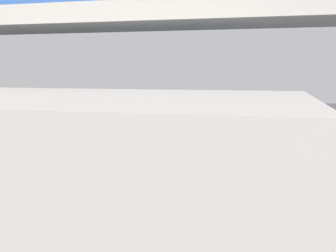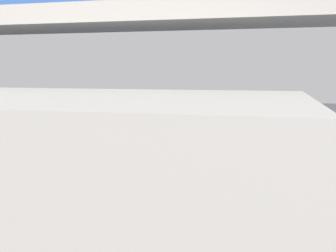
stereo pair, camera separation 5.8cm
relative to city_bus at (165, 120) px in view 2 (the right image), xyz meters
name	(u,v)px [view 2 (the right image)]	position (x,y,z in m)	size (l,w,h in m)	color
ground	(176,158)	(-0.83, 0.95, -1.88)	(80.00, 80.00, 0.00)	#424247
city_bus	(165,120)	(0.00, 0.00, 0.00)	(11.54, 2.85, 3.15)	#0C8493
parked_van	(329,164)	(-7.80, 5.87, -0.70)	(4.80, 2.17, 2.05)	silver
bicycle_orange	(292,171)	(-6.60, 3.96, -1.51)	(1.77, 0.44, 0.96)	black
pedestrian	(15,143)	(7.25, 3.32, -1.00)	(0.38, 0.38, 1.79)	#2D2D38
traffic_sign	(221,116)	(-2.76, -2.65, 0.01)	(0.08, 0.60, 2.80)	slate
lane_dash_leftmost	(254,152)	(-4.83, -1.63, -1.88)	(2.00, 0.20, 0.01)	silver
lane_dash_left	(185,149)	(-0.83, -1.63, -1.88)	(2.00, 0.20, 0.01)	silver
lane_dash_centre	(122,146)	(3.17, -1.63, -1.88)	(2.00, 0.20, 0.01)	silver
pedestrian_overpass	(95,36)	(-0.83, 10.87, 3.70)	(30.94, 2.60, 7.39)	#B2ADA5
station_building	(49,210)	(-1.74, 15.08, 0.22)	(9.00, 5.04, 4.20)	#B2ADA5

